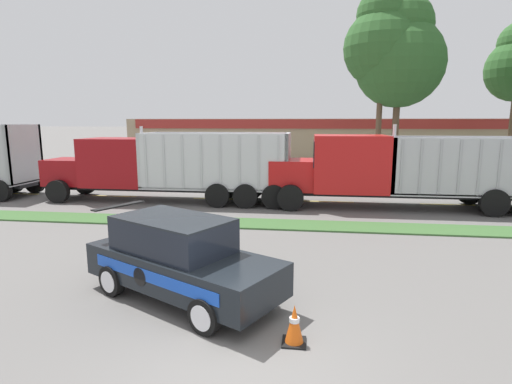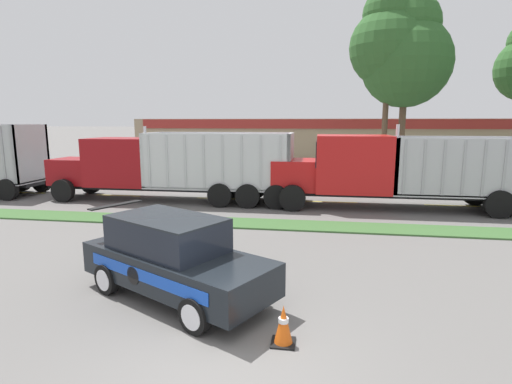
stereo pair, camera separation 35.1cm
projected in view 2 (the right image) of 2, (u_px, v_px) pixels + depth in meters
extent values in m
plane|color=slate|center=(223.00, 366.00, 6.20)|extent=(600.00, 600.00, 0.00)
cube|color=#3D6633|center=(279.00, 225.00, 14.63)|extent=(120.00, 1.45, 0.06)
cube|color=yellow|center=(25.00, 193.00, 21.40)|extent=(2.40, 0.14, 0.01)
cube|color=yellow|center=(119.00, 195.00, 20.57)|extent=(2.40, 0.14, 0.01)
cube|color=yellow|center=(221.00, 198.00, 19.74)|extent=(2.40, 0.14, 0.01)
cube|color=yellow|center=(331.00, 202.00, 18.92)|extent=(2.40, 0.14, 0.01)
cube|color=yellow|center=(452.00, 205.00, 18.09)|extent=(2.40, 0.14, 0.01)
cube|color=black|center=(170.00, 187.00, 19.23)|extent=(11.73, 1.32, 0.18)
cube|color=maroon|center=(76.00, 171.00, 19.85)|extent=(2.01, 1.96, 1.24)
cube|color=#B7B7BC|center=(57.00, 170.00, 20.01)|extent=(0.06, 1.68, 1.06)
cube|color=maroon|center=(122.00, 161.00, 19.38)|extent=(2.96, 2.40, 2.26)
cube|color=black|center=(93.00, 153.00, 19.54)|extent=(0.04, 2.04, 1.02)
cylinder|color=silver|center=(146.00, 145.00, 18.23)|extent=(0.14, 0.14, 1.70)
cube|color=silver|center=(220.00, 186.00, 18.82)|extent=(6.76, 2.40, 0.12)
cube|color=silver|center=(153.00, 158.00, 19.11)|extent=(0.16, 2.40, 2.47)
cube|color=silver|center=(290.00, 161.00, 18.10)|extent=(0.16, 2.40, 2.47)
cube|color=silver|center=(214.00, 162.00, 17.52)|extent=(6.76, 0.16, 2.47)
cube|color=silver|center=(225.00, 157.00, 19.69)|extent=(6.76, 0.16, 2.47)
cube|color=#BCBCC1|center=(149.00, 161.00, 17.87)|extent=(0.10, 0.04, 2.35)
cube|color=#BCBCC1|center=(167.00, 161.00, 17.74)|extent=(0.10, 0.04, 2.35)
cube|color=#BCBCC1|center=(185.00, 162.00, 17.61)|extent=(0.10, 0.04, 2.35)
cube|color=#BCBCC1|center=(204.00, 162.00, 17.48)|extent=(0.10, 0.04, 2.35)
cube|color=#BCBCC1|center=(222.00, 162.00, 17.35)|extent=(0.10, 0.04, 2.35)
cube|color=#BCBCC1|center=(241.00, 162.00, 17.23)|extent=(0.10, 0.04, 2.35)
cube|color=#BCBCC1|center=(261.00, 163.00, 17.10)|extent=(0.10, 0.04, 2.35)
cube|color=#BCBCC1|center=(280.00, 163.00, 16.97)|extent=(0.10, 0.04, 2.35)
cylinder|color=black|center=(63.00, 191.00, 18.84)|extent=(1.08, 0.30, 1.08)
cylinder|color=black|center=(91.00, 183.00, 21.13)|extent=(1.08, 0.30, 1.08)
cylinder|color=black|center=(276.00, 197.00, 17.29)|extent=(1.08, 0.30, 1.08)
cylinder|color=black|center=(281.00, 188.00, 19.58)|extent=(1.08, 0.30, 1.08)
cylinder|color=black|center=(248.00, 196.00, 17.48)|extent=(1.08, 0.30, 1.08)
cylinder|color=black|center=(256.00, 187.00, 19.77)|extent=(1.08, 0.30, 1.08)
cylinder|color=black|center=(220.00, 195.00, 17.67)|extent=(1.08, 0.30, 1.08)
cylinder|color=black|center=(231.00, 187.00, 19.96)|extent=(1.08, 0.30, 1.08)
cube|color=#ADADB2|center=(31.00, 153.00, 20.03)|extent=(0.16, 2.47, 2.86)
cube|color=#99999E|center=(3.00, 155.00, 18.88)|extent=(0.10, 0.04, 2.71)
cylinder|color=black|center=(7.00, 190.00, 19.21)|extent=(1.05, 0.30, 1.05)
cylinder|color=black|center=(42.00, 182.00, 21.58)|extent=(1.05, 0.30, 1.05)
cylinder|color=black|center=(21.00, 182.00, 21.77)|extent=(1.05, 0.30, 1.05)
cylinder|color=black|center=(1.00, 181.00, 21.96)|extent=(1.05, 0.30, 1.05)
cube|color=black|center=(398.00, 194.00, 17.40)|extent=(10.97, 1.40, 0.18)
cube|color=red|center=(295.00, 174.00, 17.96)|extent=(1.93, 2.09, 1.34)
cube|color=#B7B7BC|center=(273.00, 174.00, 18.11)|extent=(0.06, 1.78, 1.14)
cube|color=red|center=(353.00, 163.00, 17.48)|extent=(3.13, 2.54, 2.43)
cube|color=black|center=(316.00, 153.00, 17.65)|extent=(0.04, 2.16, 1.10)
cylinder|color=silver|center=(397.00, 145.00, 16.27)|extent=(0.14, 0.14, 1.70)
cube|color=#B7B7BC|center=(460.00, 192.00, 16.99)|extent=(5.91, 2.54, 0.12)
cube|color=#B7B7BC|center=(392.00, 164.00, 17.23)|extent=(0.16, 2.54, 2.32)
cube|color=#B7B7BC|center=(473.00, 168.00, 15.63)|extent=(5.91, 0.16, 2.32)
cube|color=#B7B7BC|center=(453.00, 162.00, 17.94)|extent=(5.91, 0.16, 2.32)
cube|color=#A3A3A8|center=(405.00, 167.00, 15.92)|extent=(0.10, 0.04, 2.21)
cube|color=#A3A3A8|center=(424.00, 168.00, 15.81)|extent=(0.10, 0.04, 2.21)
cube|color=#A3A3A8|center=(444.00, 168.00, 15.70)|extent=(0.10, 0.04, 2.21)
cube|color=#A3A3A8|center=(464.00, 168.00, 15.58)|extent=(0.10, 0.04, 2.21)
cube|color=#A3A3A8|center=(484.00, 169.00, 15.47)|extent=(0.10, 0.04, 2.21)
cube|color=#A3A3A8|center=(505.00, 169.00, 15.36)|extent=(0.10, 0.04, 2.21)
cylinder|color=black|center=(292.00, 198.00, 16.89)|extent=(1.12, 0.30, 1.12)
cylinder|color=black|center=(296.00, 189.00, 19.33)|extent=(1.12, 0.30, 1.12)
cylinder|color=black|center=(506.00, 194.00, 17.88)|extent=(1.12, 0.30, 1.12)
cylinder|color=black|center=(499.00, 204.00, 15.65)|extent=(1.12, 0.30, 1.12)
cylinder|color=black|center=(475.00, 193.00, 18.08)|extent=(1.12, 0.30, 1.12)
cube|color=black|center=(177.00, 267.00, 8.52)|extent=(4.72, 3.62, 0.70)
cube|color=black|center=(167.00, 234.00, 8.56)|extent=(2.86, 2.48, 0.68)
cube|color=black|center=(167.00, 218.00, 8.50)|extent=(2.86, 2.48, 0.04)
cube|color=black|center=(116.00, 205.00, 9.60)|extent=(0.83, 1.29, 0.03)
cube|color=blue|center=(143.00, 276.00, 7.83)|extent=(3.13, 1.71, 0.24)
cylinder|color=black|center=(133.00, 276.00, 8.04)|extent=(0.34, 0.19, 0.38)
cylinder|color=black|center=(195.00, 316.00, 7.12)|extent=(0.69, 0.50, 0.68)
cylinder|color=silver|center=(190.00, 318.00, 7.04)|extent=(0.42, 0.24, 0.47)
cylinder|color=black|center=(251.00, 286.00, 8.39)|extent=(0.69, 0.50, 0.68)
cylinder|color=silver|center=(254.00, 285.00, 8.47)|extent=(0.42, 0.24, 0.47)
cylinder|color=black|center=(107.00, 279.00, 8.77)|extent=(0.69, 0.50, 0.68)
cylinder|color=silver|center=(103.00, 281.00, 8.69)|extent=(0.42, 0.24, 0.47)
cylinder|color=black|center=(165.00, 259.00, 10.04)|extent=(0.69, 0.50, 0.68)
cylinder|color=silver|center=(168.00, 258.00, 10.12)|extent=(0.42, 0.24, 0.47)
cube|color=black|center=(283.00, 343.00, 6.84)|extent=(0.41, 0.41, 0.03)
cone|color=#EA5B14|center=(283.00, 324.00, 6.78)|extent=(0.32, 0.32, 0.67)
cylinder|color=white|center=(283.00, 320.00, 6.77)|extent=(0.18, 0.18, 0.08)
cube|color=#9E896B|center=(330.00, 139.00, 40.53)|extent=(36.41, 12.00, 4.01)
cube|color=maroon|center=(332.00, 124.00, 34.38)|extent=(34.59, 0.10, 0.80)
cylinder|color=brown|center=(385.00, 126.00, 25.69)|extent=(0.36, 0.36, 6.97)
sphere|color=#2D5B28|center=(389.00, 47.00, 24.86)|extent=(4.88, 4.88, 4.88)
sphere|color=#2D5B28|center=(391.00, 14.00, 24.52)|extent=(3.42, 3.42, 3.42)
cylinder|color=brown|center=(401.00, 134.00, 25.78)|extent=(0.42, 0.42, 5.89)
sphere|color=#2D5B28|center=(406.00, 62.00, 25.00)|extent=(5.61, 5.61, 5.61)
sphere|color=#2D5B28|center=(408.00, 24.00, 24.61)|extent=(3.92, 3.92, 3.92)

